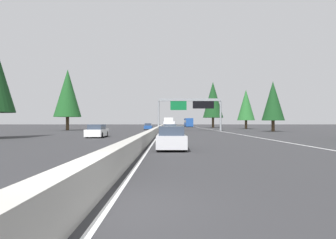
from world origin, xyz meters
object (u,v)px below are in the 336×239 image
at_px(sign_gantry_overhead, 191,105).
at_px(conifer_left_near, 68,93).
at_px(conifer_right_mid, 246,105).
at_px(oncoming_far, 148,127).
at_px(box_truck_mid_center, 169,123).
at_px(conifer_right_near, 273,101).
at_px(sedan_mid_left, 170,131).
at_px(pickup_near_center, 169,127).
at_px(sedan_near_right, 171,138).
at_px(oncoming_near, 97,131).
at_px(bus_mid_right, 189,122).
at_px(minivan_distant_a, 168,124).
at_px(conifer_right_far, 213,100).

bearing_deg(sign_gantry_overhead, conifer_left_near, 81.80).
distance_m(sign_gantry_overhead, conifer_left_near, 26.08).
bearing_deg(conifer_right_mid, oncoming_far, 103.36).
relative_size(box_truck_mid_center, conifer_right_near, 0.92).
relative_size(sign_gantry_overhead, sedan_mid_left, 2.88).
bearing_deg(conifer_left_near, box_truck_mid_center, -47.81).
relative_size(sign_gantry_overhead, pickup_near_center, 2.26).
xyz_separation_m(sedan_near_right, oncoming_near, (14.39, 8.22, 0.00)).
xyz_separation_m(bus_mid_right, conifer_right_mid, (-30.93, -12.49, 4.40)).
height_order(bus_mid_right, box_truck_mid_center, bus_mid_right).
relative_size(oncoming_near, conifer_left_near, 0.34).
bearing_deg(box_truck_mid_center, conifer_left_near, 132.19).
xyz_separation_m(sedan_mid_left, bus_mid_right, (69.66, -7.37, 1.03)).
relative_size(sign_gantry_overhead, conifer_left_near, 0.98).
bearing_deg(pickup_near_center, sedan_near_right, 179.96).
bearing_deg(minivan_distant_a, box_truck_mid_center, -179.60).
distance_m(sedan_near_right, conifer_left_near, 48.22).
bearing_deg(box_truck_mid_center, pickup_near_center, 179.93).
xyz_separation_m(minivan_distant_a, conifer_right_far, (-14.43, -13.94, 7.68)).
distance_m(minivan_distant_a, conifer_right_far, 21.48).
relative_size(box_truck_mid_center, oncoming_far, 1.93).
distance_m(bus_mid_right, oncoming_far, 38.76).
xyz_separation_m(sedan_mid_left, box_truck_mid_center, (45.05, -0.01, 0.93)).
relative_size(bus_mid_right, conifer_right_mid, 1.14).
relative_size(oncoming_far, conifer_right_near, 0.47).
xyz_separation_m(bus_mid_right, conifer_right_far, (-15.71, -6.43, 6.91)).
height_order(sedan_mid_left, bus_mid_right, bus_mid_right).
distance_m(sign_gantry_overhead, minivan_distant_a, 46.81).
bearing_deg(box_truck_mid_center, conifer_right_mid, -107.68).
bearing_deg(conifer_right_mid, conifer_right_far, 21.73).
distance_m(box_truck_mid_center, conifer_left_near, 29.53).
relative_size(sedan_near_right, minivan_distant_a, 0.88).
bearing_deg(pickup_near_center, oncoming_near, 149.15).
height_order(sedan_mid_left, conifer_right_mid, conifer_right_mid).
xyz_separation_m(sedan_mid_left, conifer_right_far, (53.95, -13.80, 7.95)).
distance_m(oncoming_near, conifer_right_mid, 50.28).
height_order(conifer_right_near, conifer_left_near, conifer_left_near).
bearing_deg(sedan_near_right, oncoming_near, 29.72).
xyz_separation_m(box_truck_mid_center, oncoming_far, (-12.18, 4.80, -0.93)).
bearing_deg(conifer_right_mid, oncoming_near, 145.76).
height_order(oncoming_near, conifer_left_near, conifer_left_near).
height_order(pickup_near_center, conifer_right_far, conifer_right_far).
relative_size(minivan_distant_a, box_truck_mid_center, 0.59).
relative_size(sign_gantry_overhead, minivan_distant_a, 2.54).
distance_m(sedan_mid_left, conifer_left_near, 34.15).
height_order(box_truck_mid_center, conifer_right_far, conifer_right_far).
height_order(sign_gantry_overhead, conifer_right_far, conifer_right_far).
height_order(bus_mid_right, oncoming_near, bus_mid_right).
bearing_deg(oncoming_far, conifer_right_far, 138.61).
xyz_separation_m(sign_gantry_overhead, conifer_right_mid, (16.76, -15.57, 1.01)).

